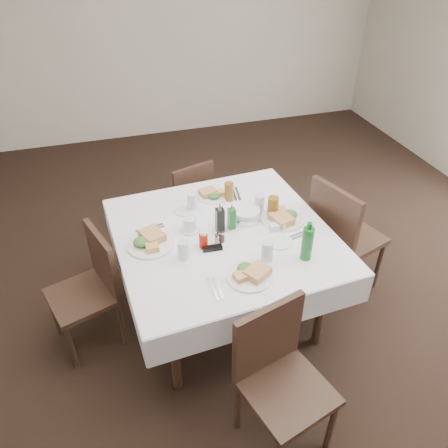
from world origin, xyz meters
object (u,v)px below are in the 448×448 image
at_px(oil_cruet_dark, 220,219).
at_px(oil_cruet_green, 232,218).
at_px(chair_west, 92,283).
at_px(water_n, 192,201).
at_px(bread_basket, 246,214).
at_px(water_s, 267,251).
at_px(green_bottle, 307,243).
at_px(water_w, 184,250).
at_px(coffee_mug, 190,225).
at_px(dining_table, 224,242).
at_px(chair_north, 189,197).
at_px(chair_south, 278,370).
at_px(water_e, 260,203).
at_px(chair_east, 340,232).
at_px(ketchup_bottle, 203,240).

distance_m(oil_cruet_dark, oil_cruet_green, 0.09).
relative_size(chair_west, water_n, 6.45).
bearing_deg(oil_cruet_dark, oil_cruet_green, 5.46).
distance_m(bread_basket, oil_cruet_dark, 0.25).
height_order(water_s, green_bottle, green_bottle).
xyz_separation_m(water_w, coffee_mug, (0.10, 0.28, -0.02)).
bearing_deg(water_s, dining_table, 117.23).
height_order(chair_north, water_n, water_n).
bearing_deg(coffee_mug, chair_north, 78.31).
bearing_deg(water_s, bread_basket, 86.69).
bearing_deg(chair_south, water_e, 74.81).
xyz_separation_m(chair_east, water_n, (-1.06, 0.34, 0.27)).
height_order(dining_table, chair_north, chair_north).
height_order(chair_north, chair_west, chair_west).
distance_m(chair_east, water_n, 1.14).
bearing_deg(chair_east, ketchup_bottle, -173.92).
bearing_deg(green_bottle, chair_west, 161.29).
xyz_separation_m(oil_cruet_dark, green_bottle, (0.44, -0.43, 0.02)).
xyz_separation_m(water_s, oil_cruet_green, (-0.11, 0.38, 0.02)).
relative_size(oil_cruet_dark, coffee_mug, 1.69).
distance_m(ketchup_bottle, coffee_mug, 0.21).
xyz_separation_m(chair_north, chair_west, (-0.88, -0.91, 0.03)).
xyz_separation_m(water_e, water_w, (-0.64, -0.36, 0.00)).
bearing_deg(chair_east, bread_basket, 170.89).
relative_size(dining_table, oil_cruet_dark, 6.70).
distance_m(water_e, oil_cruet_dark, 0.38).
bearing_deg(water_s, chair_east, 25.08).
relative_size(bread_basket, oil_cruet_dark, 0.96).
bearing_deg(water_e, chair_south, -105.19).
height_order(chair_south, water_e, chair_south).
height_order(ketchup_bottle, coffee_mug, ketchup_bottle).
height_order(dining_table, water_n, water_n).
distance_m(water_w, oil_cruet_dark, 0.36).
bearing_deg(dining_table, coffee_mug, 155.23).
bearing_deg(water_w, water_n, 70.81).
distance_m(water_e, oil_cruet_green, 0.30).
bearing_deg(water_e, oil_cruet_dark, -155.70).
bearing_deg(chair_south, green_bottle, 54.58).
bearing_deg(oil_cruet_dark, green_bottle, -44.61).
relative_size(chair_west, water_s, 6.34).
bearing_deg(chair_west, chair_north, 45.96).
bearing_deg(oil_cruet_green, oil_cruet_dark, -174.54).
bearing_deg(green_bottle, water_s, 167.31).
distance_m(water_s, bread_basket, 0.47).
relative_size(water_n, ketchup_bottle, 1.10).
relative_size(chair_west, water_w, 6.71).
distance_m(bread_basket, coffee_mug, 0.42).
relative_size(chair_west, bread_basket, 4.03).
distance_m(water_e, coffee_mug, 0.55).
distance_m(dining_table, chair_south, 0.98).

